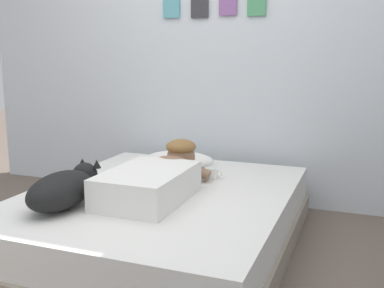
{
  "coord_description": "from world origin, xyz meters",
  "views": [
    {
      "loc": [
        1.16,
        -1.89,
        1.18
      ],
      "look_at": [
        0.12,
        0.84,
        0.61
      ],
      "focal_mm": 42.79,
      "sensor_mm": 36.0,
      "label": 1
    }
  ],
  "objects_px": {
    "pillow": "(180,159)",
    "dog": "(64,188)",
    "coffee_cup": "(211,173)",
    "bed": "(160,220)",
    "person_lying": "(158,177)",
    "cell_phone": "(105,192)"
  },
  "relations": [
    {
      "from": "cell_phone",
      "to": "coffee_cup",
      "type": "bearing_deg",
      "value": 47.42
    },
    {
      "from": "coffee_cup",
      "to": "pillow",
      "type": "bearing_deg",
      "value": 143.71
    },
    {
      "from": "dog",
      "to": "pillow",
      "type": "bearing_deg",
      "value": 77.53
    },
    {
      "from": "pillow",
      "to": "coffee_cup",
      "type": "bearing_deg",
      "value": -36.29
    },
    {
      "from": "person_lying",
      "to": "cell_phone",
      "type": "distance_m",
      "value": 0.34
    },
    {
      "from": "person_lying",
      "to": "dog",
      "type": "bearing_deg",
      "value": -133.4
    },
    {
      "from": "person_lying",
      "to": "pillow",
      "type": "bearing_deg",
      "value": 101.67
    },
    {
      "from": "dog",
      "to": "bed",
      "type": "bearing_deg",
      "value": 50.31
    },
    {
      "from": "pillow",
      "to": "cell_phone",
      "type": "distance_m",
      "value": 0.8
    },
    {
      "from": "bed",
      "to": "dog",
      "type": "bearing_deg",
      "value": -129.69
    },
    {
      "from": "person_lying",
      "to": "dog",
      "type": "height_order",
      "value": "person_lying"
    },
    {
      "from": "dog",
      "to": "coffee_cup",
      "type": "height_order",
      "value": "dog"
    },
    {
      "from": "pillow",
      "to": "person_lying",
      "type": "bearing_deg",
      "value": -78.33
    },
    {
      "from": "bed",
      "to": "cell_phone",
      "type": "relative_size",
      "value": 13.71
    },
    {
      "from": "pillow",
      "to": "dog",
      "type": "relative_size",
      "value": 0.9
    },
    {
      "from": "coffee_cup",
      "to": "cell_phone",
      "type": "distance_m",
      "value": 0.74
    },
    {
      "from": "person_lying",
      "to": "coffee_cup",
      "type": "height_order",
      "value": "person_lying"
    },
    {
      "from": "pillow",
      "to": "dog",
      "type": "xyz_separation_m",
      "value": [
        -0.24,
        -1.08,
        0.05
      ]
    },
    {
      "from": "dog",
      "to": "coffee_cup",
      "type": "xyz_separation_m",
      "value": [
        0.57,
        0.84,
        -0.07
      ]
    },
    {
      "from": "bed",
      "to": "person_lying",
      "type": "xyz_separation_m",
      "value": [
        0.01,
        -0.04,
        0.29
      ]
    },
    {
      "from": "pillow",
      "to": "person_lying",
      "type": "height_order",
      "value": "person_lying"
    },
    {
      "from": "pillow",
      "to": "dog",
      "type": "distance_m",
      "value": 1.1
    }
  ]
}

